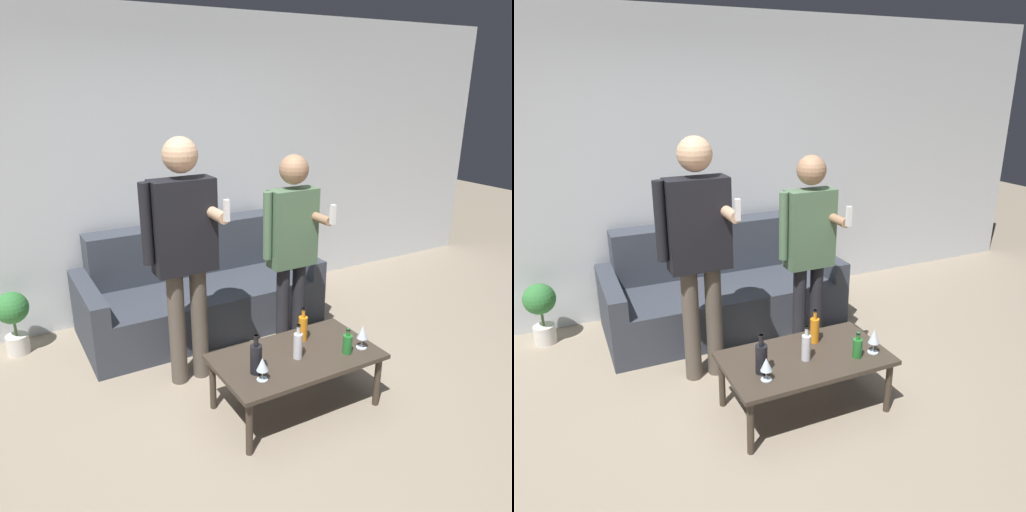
# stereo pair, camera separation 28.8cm
# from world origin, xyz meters

# --- Properties ---
(ground_plane) EXTENTS (16.00, 16.00, 0.00)m
(ground_plane) POSITION_xyz_m (0.00, 0.00, 0.00)
(ground_plane) COLOR gray
(wall_back) EXTENTS (8.00, 0.06, 2.70)m
(wall_back) POSITION_xyz_m (0.00, 2.18, 1.35)
(wall_back) COLOR silver
(wall_back) RESTS_ON ground_plane
(couch) EXTENTS (2.06, 0.93, 0.88)m
(couch) POSITION_xyz_m (0.15, 1.70, 0.31)
(couch) COLOR #383D47
(couch) RESTS_ON ground_plane
(coffee_table) EXTENTS (1.09, 0.61, 0.40)m
(coffee_table) POSITION_xyz_m (0.23, 0.22, 0.36)
(coffee_table) COLOR #3D3328
(coffee_table) RESTS_ON ground_plane
(bottle_orange) EXTENTS (0.08, 0.08, 0.26)m
(bottle_orange) POSITION_xyz_m (-0.10, 0.16, 0.50)
(bottle_orange) COLOR black
(bottle_orange) RESTS_ON coffee_table
(bottle_green) EXTENTS (0.06, 0.06, 0.24)m
(bottle_green) POSITION_xyz_m (0.22, 0.18, 0.49)
(bottle_green) COLOR silver
(bottle_green) RESTS_ON coffee_table
(bottle_dark) EXTENTS (0.06, 0.06, 0.24)m
(bottle_dark) POSITION_xyz_m (0.38, 0.36, 0.49)
(bottle_dark) COLOR orange
(bottle_dark) RESTS_ON coffee_table
(bottle_yellow) EXTENTS (0.06, 0.06, 0.18)m
(bottle_yellow) POSITION_xyz_m (0.54, 0.07, 0.47)
(bottle_yellow) COLOR #23752D
(bottle_yellow) RESTS_ON coffee_table
(wine_glass_near) EXTENTS (0.07, 0.07, 0.15)m
(wine_glass_near) POSITION_xyz_m (-0.11, 0.07, 0.50)
(wine_glass_near) COLOR silver
(wine_glass_near) RESTS_ON coffee_table
(wine_glass_far) EXTENTS (0.07, 0.07, 0.17)m
(wine_glass_far) POSITION_xyz_m (0.67, 0.08, 0.51)
(wine_glass_far) COLOR silver
(wine_glass_far) RESTS_ON coffee_table
(person_standing_left) EXTENTS (0.51, 0.45, 1.77)m
(person_standing_left) POSITION_xyz_m (-0.26, 0.89, 1.05)
(person_standing_left) COLOR brown
(person_standing_left) RESTS_ON ground_plane
(person_standing_right) EXTENTS (0.43, 0.41, 1.61)m
(person_standing_right) POSITION_xyz_m (0.56, 0.79, 0.97)
(person_standing_right) COLOR #232328
(person_standing_right) RESTS_ON ground_plane
(potted_plant) EXTENTS (0.26, 0.26, 0.53)m
(potted_plant) POSITION_xyz_m (-1.35, 1.91, 0.33)
(potted_plant) COLOR silver
(potted_plant) RESTS_ON ground_plane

